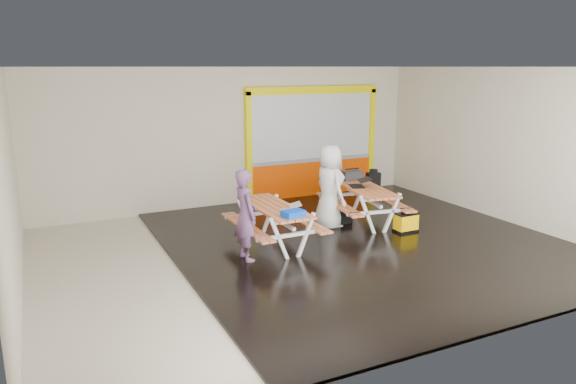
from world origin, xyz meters
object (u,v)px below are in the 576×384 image
laptop_left (290,209)px  laptop_right (360,184)px  blue_pouch (293,214)px  toolbox (352,175)px  dark_case (339,219)px  picnic_table_left (274,216)px  person_right (330,187)px  fluke_bag (406,222)px  person_left (246,215)px  picnic_table_right (363,196)px  backpack (373,180)px

laptop_left → laptop_right: bearing=26.5°
blue_pouch → toolbox: 3.41m
toolbox → dark_case: (-0.67, -0.57, -0.84)m
picnic_table_left → laptop_right: bearing=15.1°
person_right → laptop_right: person_right is taller
toolbox → fluke_bag: (0.28, -1.75, -0.73)m
picnic_table_left → laptop_left: 0.57m
fluke_bag → laptop_left: bearing=-178.3°
fluke_bag → blue_pouch: bearing=-171.8°
laptop_right → fluke_bag: bearing=-64.6°
person_left → fluke_bag: bearing=-90.2°
toolbox → person_right: bearing=-146.9°
picnic_table_right → blue_pouch: 2.85m
toolbox → laptop_right: bearing=-108.5°
picnic_table_right → backpack: size_ratio=4.51×
backpack → dark_case: size_ratio=1.09×
laptop_right → picnic_table_left: bearing=-164.9°
laptop_left → fluke_bag: 2.88m
person_left → fluke_bag: size_ratio=3.44×
laptop_right → backpack: bearing=39.7°
person_right → laptop_right: 0.75m
person_left → person_right: (2.44, 1.19, 0.03)m
toolbox → backpack: toolbox is taller
person_left → toolbox: person_left is taller
picnic_table_left → blue_pouch: bearing=-89.3°
picnic_table_right → toolbox: 0.84m
picnic_table_left → fluke_bag: 2.97m
laptop_left → laptop_right: laptop_right is taller
laptop_right → picnic_table_right: bearing=-46.8°
dark_case → person_left: bearing=-155.4°
blue_pouch → fluke_bag: (2.90, 0.42, -0.65)m
picnic_table_left → dark_case: 2.17m
laptop_left → backpack: size_ratio=0.88×
picnic_table_left → person_left: (-0.78, -0.49, 0.24)m
picnic_table_left → person_right: (1.66, 0.70, 0.27)m
person_left → person_right: size_ratio=0.90×
laptop_right → blue_pouch: size_ratio=1.43×
blue_pouch → backpack: (3.27, 2.21, -0.11)m
laptop_left → laptop_right: 2.57m
blue_pouch → fluke_bag: bearing=8.2°
picnic_table_left → blue_pouch: blue_pouch is taller
picnic_table_left → laptop_right: size_ratio=3.82×
picnic_table_left → fluke_bag: (2.91, -0.42, -0.40)m
laptop_left → person_left: bearing=179.5°
picnic_table_right → toolbox: (0.16, 0.76, 0.32)m
picnic_table_left → toolbox: (2.64, 1.34, 0.34)m
person_left → toolbox: size_ratio=3.43×
backpack → dark_case: bearing=-155.4°
person_left → toolbox: bearing=-63.2°
toolbox → blue_pouch: bearing=-140.4°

